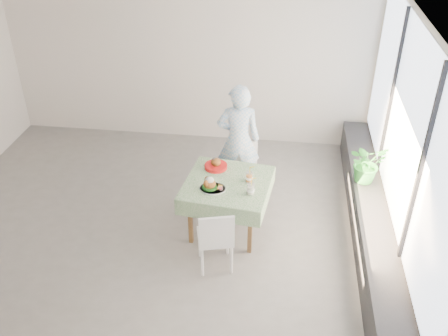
# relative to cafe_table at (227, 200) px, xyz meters

# --- Properties ---
(floor) EXTENTS (6.00, 6.00, 0.00)m
(floor) POSITION_rel_cafe_table_xyz_m (-0.97, -0.00, -0.46)
(floor) COLOR slate
(floor) RESTS_ON ground
(ceiling) EXTENTS (6.00, 6.00, 0.00)m
(ceiling) POSITION_rel_cafe_table_xyz_m (-0.97, -0.00, 2.34)
(ceiling) COLOR white
(ceiling) RESTS_ON ground
(wall_back) EXTENTS (6.00, 0.02, 2.80)m
(wall_back) POSITION_rel_cafe_table_xyz_m (-0.97, 2.50, 0.94)
(wall_back) COLOR silver
(wall_back) RESTS_ON ground
(wall_front) EXTENTS (6.00, 0.02, 2.80)m
(wall_front) POSITION_rel_cafe_table_xyz_m (-0.97, -2.50, 0.94)
(wall_front) COLOR silver
(wall_front) RESTS_ON ground
(wall_right) EXTENTS (0.02, 5.00, 2.80)m
(wall_right) POSITION_rel_cafe_table_xyz_m (2.03, -0.00, 0.94)
(wall_right) COLOR silver
(wall_right) RESTS_ON ground
(window_pane) EXTENTS (0.01, 4.80, 2.18)m
(window_pane) POSITION_rel_cafe_table_xyz_m (2.00, -0.00, 1.19)
(window_pane) COLOR #D1E0F9
(window_pane) RESTS_ON ground
(window_ledge) EXTENTS (0.40, 4.80, 0.50)m
(window_ledge) POSITION_rel_cafe_table_xyz_m (1.83, -0.00, -0.21)
(window_ledge) COLOR black
(window_ledge) RESTS_ON ground
(cafe_table) EXTENTS (1.15, 1.15, 0.74)m
(cafe_table) POSITION_rel_cafe_table_xyz_m (0.00, 0.00, 0.00)
(cafe_table) COLOR brown
(cafe_table) RESTS_ON ground
(chair_far) EXTENTS (0.47, 0.47, 0.80)m
(chair_far) POSITION_rel_cafe_table_xyz_m (0.17, 0.80, -0.22)
(chair_far) COLOR white
(chair_far) RESTS_ON ground
(chair_near) EXTENTS (0.49, 0.49, 0.85)m
(chair_near) POSITION_rel_cafe_table_xyz_m (-0.05, -0.72, -0.20)
(chair_near) COLOR white
(chair_near) RESTS_ON ground
(diner) EXTENTS (0.64, 0.46, 1.65)m
(diner) POSITION_rel_cafe_table_xyz_m (0.04, 0.94, 0.37)
(diner) COLOR #94C6ED
(diner) RESTS_ON ground
(main_dish) EXTENTS (0.33, 0.33, 0.17)m
(main_dish) POSITION_rel_cafe_table_xyz_m (-0.18, -0.19, 0.34)
(main_dish) COLOR white
(main_dish) RESTS_ON cafe_table
(juice_cup_orange) EXTENTS (0.09, 0.09, 0.26)m
(juice_cup_orange) POSITION_rel_cafe_table_xyz_m (0.27, 0.05, 0.34)
(juice_cup_orange) COLOR white
(juice_cup_orange) RESTS_ON cafe_table
(juice_cup_lemonade) EXTENTS (0.10, 0.10, 0.27)m
(juice_cup_lemonade) POSITION_rel_cafe_table_xyz_m (0.31, -0.22, 0.34)
(juice_cup_lemonade) COLOR white
(juice_cup_lemonade) RESTS_ON cafe_table
(second_dish) EXTENTS (0.30, 0.30, 0.14)m
(second_dish) POSITION_rel_cafe_table_xyz_m (-0.19, 0.31, 0.32)
(second_dish) COLOR red
(second_dish) RESTS_ON cafe_table
(potted_plant) EXTENTS (0.64, 0.61, 0.55)m
(potted_plant) POSITION_rel_cafe_table_xyz_m (1.78, 0.65, 0.31)
(potted_plant) COLOR #2C852E
(potted_plant) RESTS_ON window_ledge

